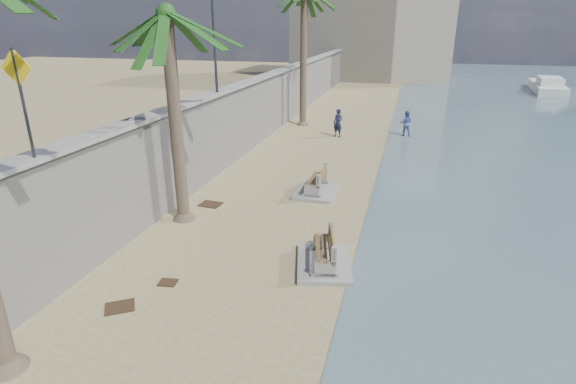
{
  "coord_description": "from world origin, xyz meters",
  "views": [
    {
      "loc": [
        3.18,
        -6.48,
        6.51
      ],
      "look_at": [
        -0.5,
        7.0,
        1.2
      ],
      "focal_mm": 28.0,
      "sensor_mm": 36.0,
      "label": 1
    }
  ],
  "objects_px": {
    "bench_near": "(324,253)",
    "yacht_far": "(547,88)",
    "palm_mid": "(166,16)",
    "person_a": "(338,121)",
    "person_b": "(406,122)",
    "bench_far": "(316,183)"
  },
  "relations": [
    {
      "from": "bench_near",
      "to": "palm_mid",
      "type": "bearing_deg",
      "value": 160.79
    },
    {
      "from": "bench_near",
      "to": "palm_mid",
      "type": "relative_size",
      "value": 0.32
    },
    {
      "from": "bench_far",
      "to": "person_a",
      "type": "distance_m",
      "value": 9.65
    },
    {
      "from": "palm_mid",
      "to": "yacht_far",
      "type": "xyz_separation_m",
      "value": [
        20.28,
        37.69,
        -6.31
      ]
    },
    {
      "from": "bench_near",
      "to": "yacht_far",
      "type": "height_order",
      "value": "yacht_far"
    },
    {
      "from": "yacht_far",
      "to": "bench_near",
      "type": "bearing_deg",
      "value": 165.12
    },
    {
      "from": "bench_near",
      "to": "yacht_far",
      "type": "bearing_deg",
      "value": 69.35
    },
    {
      "from": "bench_near",
      "to": "person_a",
      "type": "bearing_deg",
      "value": 97.94
    },
    {
      "from": "person_b",
      "to": "bench_far",
      "type": "bearing_deg",
      "value": 74.79
    },
    {
      "from": "bench_near",
      "to": "bench_far",
      "type": "xyz_separation_m",
      "value": [
        -1.42,
        5.68,
        0.02
      ]
    },
    {
      "from": "person_a",
      "to": "person_b",
      "type": "bearing_deg",
      "value": 43.44
    },
    {
      "from": "person_a",
      "to": "yacht_far",
      "type": "distance_m",
      "value": 29.67
    },
    {
      "from": "bench_near",
      "to": "palm_mid",
      "type": "distance_m",
      "value": 8.46
    },
    {
      "from": "bench_near",
      "to": "person_a",
      "type": "relative_size",
      "value": 1.29
    },
    {
      "from": "bench_near",
      "to": "person_b",
      "type": "height_order",
      "value": "person_b"
    },
    {
      "from": "bench_far",
      "to": "person_b",
      "type": "bearing_deg",
      "value": 73.63
    },
    {
      "from": "palm_mid",
      "to": "yacht_far",
      "type": "height_order",
      "value": "palm_mid"
    },
    {
      "from": "person_a",
      "to": "palm_mid",
      "type": "bearing_deg",
      "value": -79.18
    },
    {
      "from": "bench_near",
      "to": "bench_far",
      "type": "bearing_deg",
      "value": 104.06
    },
    {
      "from": "bench_near",
      "to": "person_b",
      "type": "relative_size",
      "value": 1.45
    },
    {
      "from": "bench_far",
      "to": "yacht_far",
      "type": "xyz_separation_m",
      "value": [
        16.33,
        33.89,
        -0.07
      ]
    },
    {
      "from": "bench_far",
      "to": "person_a",
      "type": "relative_size",
      "value": 1.19
    }
  ]
}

